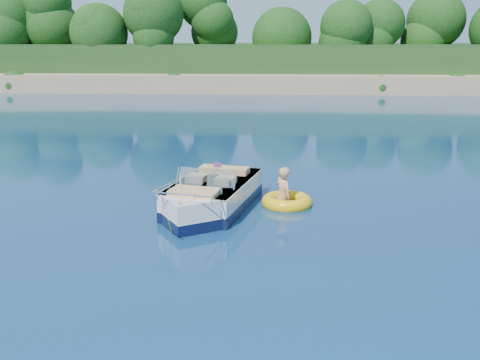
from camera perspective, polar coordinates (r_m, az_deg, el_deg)
The scene contains 6 objects.
ground at distance 11.36m, azimuth 1.76°, elevation -7.69°, with size 160.00×160.00×0.00m, color #091A42.
shoreline at distance 74.35m, azimuth 3.27°, elevation 12.02°, with size 170.00×59.00×6.00m.
treeline at distance 51.53m, azimuth 3.28°, elevation 15.97°, with size 150.00×7.12×8.19m.
motorboat at distance 13.96m, azimuth -3.23°, elevation -1.99°, with size 2.51×4.96×1.67m.
tow_tube at distance 14.53m, azimuth 5.02°, elevation -2.31°, with size 1.82×1.82×0.36m.
boy at distance 14.55m, azimuth 4.50°, elevation -2.66°, with size 0.61×0.40×1.68m, color tan.
Camera 1 is at (0.28, -10.50, 4.31)m, focal length 40.00 mm.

